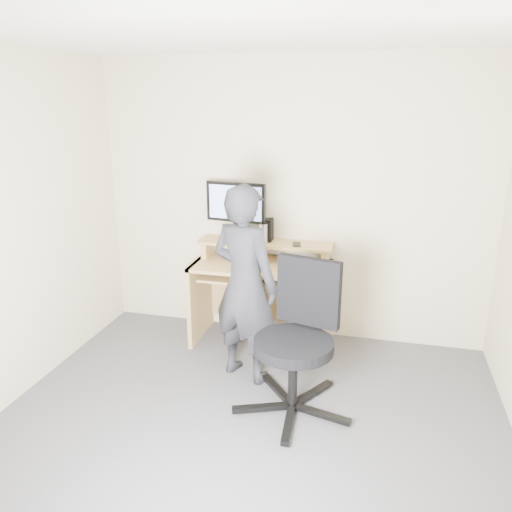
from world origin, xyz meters
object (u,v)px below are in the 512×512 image
at_px(monitor, 236,206).
at_px(office_chair, 299,333).
at_px(desk, 263,283).
at_px(person, 245,284).

bearing_deg(monitor, office_chair, -46.88).
bearing_deg(monitor, desk, -5.56).
relative_size(desk, monitor, 2.16).
distance_m(monitor, person, 0.90).
bearing_deg(office_chair, person, 160.90).
bearing_deg(desk, office_chair, -63.77).
xyz_separation_m(monitor, person, (0.28, -0.73, -0.45)).
height_order(desk, monitor, monitor).
bearing_deg(monitor, person, -61.81).
distance_m(monitor, office_chair, 1.44).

